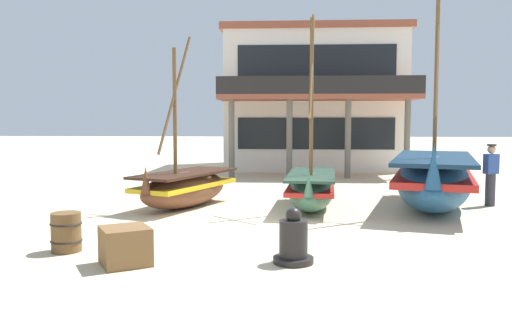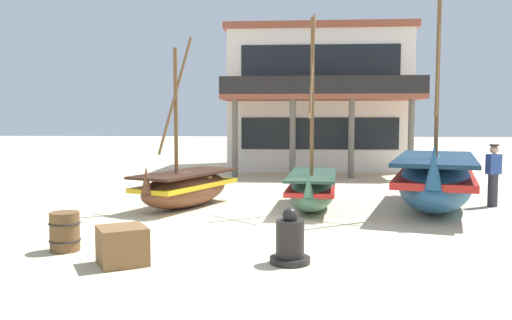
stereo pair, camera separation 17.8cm
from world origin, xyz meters
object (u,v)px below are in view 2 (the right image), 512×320
at_px(fishing_boat_centre_large, 435,180).
at_px(capstan_winch, 290,242).
at_px(cargo_crate, 122,245).
at_px(fishing_boat_near_left, 186,187).
at_px(wooden_barrel, 65,232).
at_px(harbor_building_main, 317,100).
at_px(fisherman_by_hull, 493,176).
at_px(fishing_boat_far_right, 312,188).

height_order(fishing_boat_centre_large, capstan_winch, fishing_boat_centre_large).
relative_size(capstan_winch, cargo_crate, 1.25).
height_order(fishing_boat_near_left, wooden_barrel, fishing_boat_near_left).
relative_size(wooden_barrel, cargo_crate, 0.95).
relative_size(cargo_crate, harbor_building_main, 0.09).
relative_size(fishing_boat_near_left, fishing_boat_centre_large, 0.65).
bearing_deg(fishing_boat_near_left, cargo_crate, -88.79).
distance_m(capstan_winch, cargo_crate, 2.73).
bearing_deg(fishing_boat_centre_large, harbor_building_main, 102.18).
xyz_separation_m(fisherman_by_hull, harbor_building_main, (-4.26, 11.43, 2.47)).
bearing_deg(harbor_building_main, capstan_winch, -93.82).
height_order(capstan_winch, harbor_building_main, harbor_building_main).
xyz_separation_m(wooden_barrel, harbor_building_main, (5.19, 16.90, 2.96)).
bearing_deg(fisherman_by_hull, harbor_building_main, 110.41).
height_order(fishing_boat_far_right, capstan_winch, fishing_boat_far_right).
xyz_separation_m(capstan_winch, cargo_crate, (-2.72, -0.26, -0.05)).
xyz_separation_m(fishing_boat_centre_large, cargo_crate, (-6.47, -5.69, -0.47)).
bearing_deg(fisherman_by_hull, fishing_boat_near_left, -175.38).
distance_m(fishing_boat_far_right, harbor_building_main, 12.49).
bearing_deg(fishing_boat_near_left, capstan_winch, -61.88).
xyz_separation_m(fishing_boat_far_right, capstan_winch, (-0.54, -5.24, -0.18)).
height_order(fishing_boat_centre_large, wooden_barrel, fishing_boat_centre_large).
xyz_separation_m(fishing_boat_far_right, wooden_barrel, (-4.57, -4.73, -0.19)).
bearing_deg(fisherman_by_hull, capstan_winch, -132.19).
xyz_separation_m(cargo_crate, harbor_building_main, (3.88, 17.67, 3.00)).
bearing_deg(wooden_barrel, harbor_building_main, 72.93).
distance_m(fisherman_by_hull, harbor_building_main, 12.45).
xyz_separation_m(fishing_boat_near_left, harbor_building_main, (4.00, 12.10, 2.77)).
relative_size(fishing_boat_far_right, capstan_winch, 5.60).
relative_size(wooden_barrel, harbor_building_main, 0.08).
bearing_deg(cargo_crate, harbor_building_main, 77.61).
bearing_deg(fisherman_by_hull, wooden_barrel, -149.93).
distance_m(capstan_winch, wooden_barrel, 4.06).
bearing_deg(capstan_winch, wooden_barrel, 172.82).
bearing_deg(fishing_boat_near_left, wooden_barrel, -103.92).
relative_size(fishing_boat_far_right, wooden_barrel, 7.36).
relative_size(fishing_boat_near_left, harbor_building_main, 0.54).
xyz_separation_m(fisherman_by_hull, cargo_crate, (-8.14, -6.23, -0.53)).
bearing_deg(harbor_building_main, fishing_boat_near_left, -108.29).
height_order(fishing_boat_far_right, fisherman_by_hull, fishing_boat_far_right).
bearing_deg(cargo_crate, fishing_boat_centre_large, 41.33).
height_order(wooden_barrel, cargo_crate, wooden_barrel).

